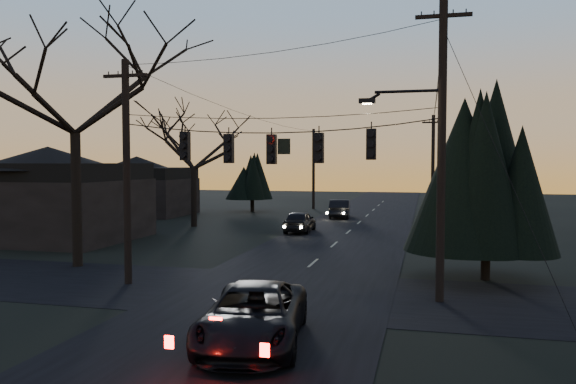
% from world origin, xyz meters
% --- Properties ---
extents(main_road, '(8.00, 120.00, 0.02)m').
position_xyz_m(main_road, '(0.00, 20.00, 0.01)').
color(main_road, black).
rests_on(main_road, ground).
extents(cross_road, '(60.00, 7.00, 0.02)m').
position_xyz_m(cross_road, '(0.00, 10.00, 0.01)').
color(cross_road, black).
rests_on(cross_road, ground).
extents(utility_pole_right, '(5.00, 0.30, 10.00)m').
position_xyz_m(utility_pole_right, '(5.50, 10.00, 0.00)').
color(utility_pole_right, black).
rests_on(utility_pole_right, ground).
extents(utility_pole_left, '(1.80, 0.30, 8.50)m').
position_xyz_m(utility_pole_left, '(-6.00, 10.00, 0.00)').
color(utility_pole_left, black).
rests_on(utility_pole_left, ground).
extents(utility_pole_far_r, '(1.80, 0.30, 8.50)m').
position_xyz_m(utility_pole_far_r, '(5.50, 38.00, 0.00)').
color(utility_pole_far_r, black).
rests_on(utility_pole_far_r, ground).
extents(utility_pole_far_l, '(0.30, 0.30, 8.00)m').
position_xyz_m(utility_pole_far_l, '(-6.00, 46.00, 0.00)').
color(utility_pole_far_l, black).
rests_on(utility_pole_far_l, ground).
extents(span_signal_assembly, '(11.50, 0.44, 1.66)m').
position_xyz_m(span_signal_assembly, '(-0.24, 10.00, 5.19)').
color(span_signal_assembly, black).
rests_on(span_signal_assembly, ground).
extents(bare_tree_left, '(9.42, 9.42, 11.87)m').
position_xyz_m(bare_tree_left, '(-10.08, 12.73, 8.30)').
color(bare_tree_left, black).
rests_on(bare_tree_left, ground).
extents(evergreen_right, '(4.58, 4.58, 7.18)m').
position_xyz_m(evergreen_right, '(7.33, 14.07, 4.19)').
color(evergreen_right, black).
rests_on(evergreen_right, ground).
extents(bare_tree_dist, '(7.46, 7.46, 8.40)m').
position_xyz_m(bare_tree_dist, '(-11.36, 28.59, 5.87)').
color(bare_tree_dist, black).
rests_on(bare_tree_dist, ground).
extents(evergreen_dist, '(3.70, 3.70, 5.43)m').
position_xyz_m(evergreen_dist, '(-11.06, 41.65, 3.31)').
color(evergreen_dist, black).
rests_on(evergreen_dist, ground).
extents(house_left_near, '(10.00, 8.00, 5.60)m').
position_xyz_m(house_left_near, '(-17.00, 20.00, 2.80)').
color(house_left_near, black).
rests_on(house_left_near, ground).
extents(house_left_far, '(9.00, 7.00, 5.20)m').
position_xyz_m(house_left_far, '(-20.00, 36.00, 2.60)').
color(house_left_far, black).
rests_on(house_left_far, ground).
extents(suv_near, '(3.15, 5.56, 1.46)m').
position_xyz_m(suv_near, '(0.80, 4.33, 0.73)').
color(suv_near, black).
rests_on(suv_near, ground).
extents(sedan_oncoming_a, '(1.77, 4.21, 1.42)m').
position_xyz_m(sedan_oncoming_a, '(-3.16, 27.19, 0.71)').
color(sedan_oncoming_a, black).
rests_on(sedan_oncoming_a, ground).
extents(sedan_oncoming_b, '(2.12, 4.74, 1.51)m').
position_xyz_m(sedan_oncoming_b, '(-2.06, 37.53, 0.76)').
color(sedan_oncoming_b, black).
rests_on(sedan_oncoming_b, ground).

